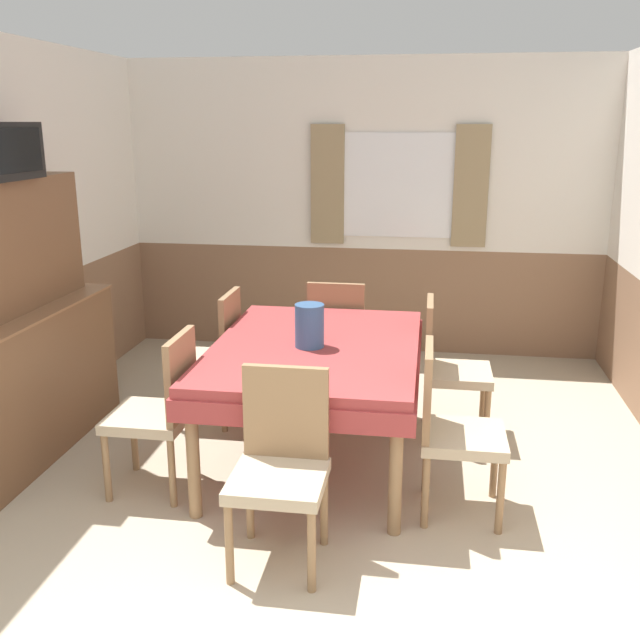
{
  "coord_description": "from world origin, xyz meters",
  "views": [
    {
      "loc": [
        0.6,
        -1.81,
        2.05
      ],
      "look_at": [
        -0.03,
        2.25,
        0.91
      ],
      "focal_mm": 40.0,
      "sensor_mm": 36.0,
      "label": 1
    }
  ],
  "objects_px": {
    "chair_head_near": "(281,461)",
    "chair_left_near": "(161,407)",
    "chair_left_far": "(213,352)",
    "chair_right_near": "(451,425)",
    "vase": "(310,326)",
    "chair_head_window": "(338,335)",
    "sideboard": "(22,342)",
    "dining_table": "(316,360)",
    "chair_right_far": "(447,364)"
  },
  "relations": [
    {
      "from": "dining_table",
      "to": "chair_right_far",
      "type": "distance_m",
      "value": 0.96
    },
    {
      "from": "chair_left_near",
      "to": "dining_table",
      "type": "bearing_deg",
      "value": -58.05
    },
    {
      "from": "dining_table",
      "to": "chair_left_far",
      "type": "distance_m",
      "value": 0.96
    },
    {
      "from": "dining_table",
      "to": "chair_head_near",
      "type": "distance_m",
      "value": 1.06
    },
    {
      "from": "dining_table",
      "to": "chair_left_far",
      "type": "bearing_deg",
      "value": 148.05
    },
    {
      "from": "chair_left_near",
      "to": "sideboard",
      "type": "height_order",
      "value": "sideboard"
    },
    {
      "from": "chair_left_near",
      "to": "chair_left_far",
      "type": "distance_m",
      "value": 1.0
    },
    {
      "from": "dining_table",
      "to": "chair_right_near",
      "type": "height_order",
      "value": "chair_right_near"
    },
    {
      "from": "vase",
      "to": "chair_head_near",
      "type": "bearing_deg",
      "value": -88.37
    },
    {
      "from": "chair_left_far",
      "to": "chair_right_far",
      "type": "bearing_deg",
      "value": -90.0
    },
    {
      "from": "chair_head_near",
      "to": "chair_left_near",
      "type": "distance_m",
      "value": 0.97
    },
    {
      "from": "chair_left_far",
      "to": "vase",
      "type": "xyz_separation_m",
      "value": [
        0.78,
        -0.56,
        0.39
      ]
    },
    {
      "from": "chair_left_far",
      "to": "chair_left_near",
      "type": "bearing_deg",
      "value": -180.0
    },
    {
      "from": "chair_head_near",
      "to": "chair_left_near",
      "type": "height_order",
      "value": "same"
    },
    {
      "from": "chair_head_near",
      "to": "chair_right_far",
      "type": "relative_size",
      "value": 1.0
    },
    {
      "from": "chair_right_far",
      "to": "chair_head_window",
      "type": "height_order",
      "value": "same"
    },
    {
      "from": "chair_head_near",
      "to": "chair_right_near",
      "type": "xyz_separation_m",
      "value": [
        0.81,
        0.54,
        0.0
      ]
    },
    {
      "from": "chair_right_near",
      "to": "vase",
      "type": "relative_size",
      "value": 3.6
    },
    {
      "from": "dining_table",
      "to": "sideboard",
      "type": "distance_m",
      "value": 1.85
    },
    {
      "from": "dining_table",
      "to": "sideboard",
      "type": "bearing_deg",
      "value": -176.01
    },
    {
      "from": "chair_left_near",
      "to": "chair_right_far",
      "type": "distance_m",
      "value": 1.9
    },
    {
      "from": "chair_right_far",
      "to": "dining_table",
      "type": "bearing_deg",
      "value": -58.05
    },
    {
      "from": "vase",
      "to": "sideboard",
      "type": "bearing_deg",
      "value": -177.79
    },
    {
      "from": "chair_right_near",
      "to": "sideboard",
      "type": "height_order",
      "value": "sideboard"
    },
    {
      "from": "chair_head_near",
      "to": "vase",
      "type": "bearing_deg",
      "value": -88.37
    },
    {
      "from": "chair_left_near",
      "to": "chair_head_window",
      "type": "xyz_separation_m",
      "value": [
        0.81,
        1.55,
        0.0
      ]
    },
    {
      "from": "chair_left_far",
      "to": "dining_table",
      "type": "bearing_deg",
      "value": -121.95
    },
    {
      "from": "chair_left_far",
      "to": "chair_right_far",
      "type": "relative_size",
      "value": 1.0
    },
    {
      "from": "chair_head_near",
      "to": "chair_right_far",
      "type": "bearing_deg",
      "value": -117.49
    },
    {
      "from": "chair_right_far",
      "to": "chair_head_window",
      "type": "bearing_deg",
      "value": -124.0
    },
    {
      "from": "chair_right_far",
      "to": "sideboard",
      "type": "xyz_separation_m",
      "value": [
        -2.65,
        -0.63,
        0.22
      ]
    },
    {
      "from": "chair_left_far",
      "to": "chair_right_far",
      "type": "xyz_separation_m",
      "value": [
        1.61,
        0.0,
        0.0
      ]
    },
    {
      "from": "chair_right_near",
      "to": "chair_head_near",
      "type": "bearing_deg",
      "value": -56.0
    },
    {
      "from": "chair_left_near",
      "to": "chair_head_window",
      "type": "relative_size",
      "value": 1.0
    },
    {
      "from": "dining_table",
      "to": "chair_head_window",
      "type": "relative_size",
      "value": 1.86
    },
    {
      "from": "chair_head_near",
      "to": "sideboard",
      "type": "bearing_deg",
      "value": -26.45
    },
    {
      "from": "chair_right_near",
      "to": "vase",
      "type": "height_order",
      "value": "vase"
    },
    {
      "from": "chair_head_window",
      "to": "sideboard",
      "type": "relative_size",
      "value": 0.54
    },
    {
      "from": "chair_right_near",
      "to": "sideboard",
      "type": "bearing_deg",
      "value": -98.03
    },
    {
      "from": "chair_right_far",
      "to": "vase",
      "type": "height_order",
      "value": "vase"
    },
    {
      "from": "vase",
      "to": "chair_head_window",
      "type": "bearing_deg",
      "value": 88.54
    },
    {
      "from": "vase",
      "to": "dining_table",
      "type": "bearing_deg",
      "value": 64.33
    },
    {
      "from": "chair_left_near",
      "to": "chair_left_far",
      "type": "relative_size",
      "value": 1.0
    },
    {
      "from": "chair_head_window",
      "to": "sideboard",
      "type": "distance_m",
      "value": 2.2
    },
    {
      "from": "chair_head_near",
      "to": "chair_left_near",
      "type": "xyz_separation_m",
      "value": [
        -0.81,
        0.54,
        0.0
      ]
    },
    {
      "from": "chair_right_near",
      "to": "chair_head_window",
      "type": "height_order",
      "value": "same"
    },
    {
      "from": "chair_head_window",
      "to": "vase",
      "type": "height_order",
      "value": "vase"
    },
    {
      "from": "chair_right_far",
      "to": "chair_right_near",
      "type": "bearing_deg",
      "value": 0.0
    },
    {
      "from": "chair_right_near",
      "to": "chair_left_far",
      "type": "relative_size",
      "value": 1.0
    },
    {
      "from": "dining_table",
      "to": "chair_right_far",
      "type": "height_order",
      "value": "chair_right_far"
    }
  ]
}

